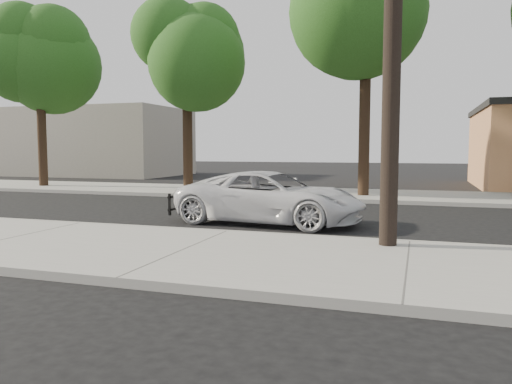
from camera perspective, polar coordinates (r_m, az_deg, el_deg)
ground at (r=13.44m, az=-0.01°, el=-3.66°), size 120.00×120.00×0.00m
near_sidewalk at (r=9.51m, az=-8.20°, el=-6.89°), size 90.00×4.40×0.15m
far_sidewalk at (r=21.62m, az=7.06°, el=-0.21°), size 90.00×5.00×0.15m
curb_near at (r=11.48m, az=-3.30°, el=-4.79°), size 90.00×0.12×0.16m
building_far at (r=40.60m, az=-18.38°, el=5.42°), size 14.00×8.00×5.00m
utility_pole at (r=10.29m, az=15.42°, el=19.87°), size 1.40×0.34×9.00m
tree_a at (r=27.60m, az=-23.43°, el=13.99°), size 4.65×4.50×9.00m
tree_b at (r=23.33m, az=-7.66°, el=15.14°), size 4.34×4.20×8.45m
tree_c at (r=20.93m, az=13.07°, el=18.37°), size 4.96×4.80×9.55m
police_cruiser at (r=13.48m, az=1.67°, el=-0.62°), size 5.28×2.82×1.41m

